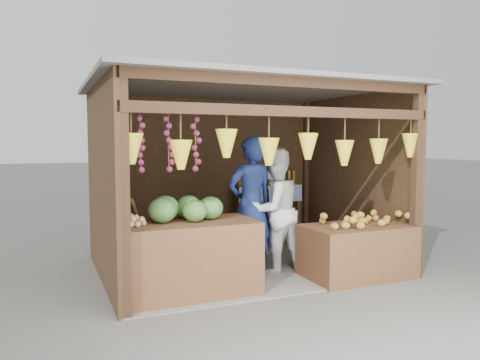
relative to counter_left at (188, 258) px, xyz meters
name	(u,v)px	position (x,y,z in m)	size (l,w,h in m)	color
ground	(242,266)	(1.12, 0.96, -0.45)	(80.00, 80.00, 0.00)	#514F49
stall_structure	(241,154)	(1.09, 0.92, 1.22)	(4.30, 3.30, 2.66)	slate
back_shelf	(268,196)	(2.17, 2.24, 0.43)	(1.25, 0.32, 1.32)	#382314
counter_left	(188,258)	(0.00, 0.00, 0.00)	(1.64, 0.85, 0.89)	#512F1B
counter_right	(357,251)	(2.35, -0.17, -0.09)	(1.45, 0.85, 0.71)	#442816
stool	(121,268)	(-0.64, 1.03, -0.30)	(0.31, 0.31, 0.29)	black
man_standing	(251,206)	(1.06, 0.52, 0.52)	(0.70, 0.46, 1.93)	#121D46
woman_standing	(274,210)	(1.42, 0.52, 0.43)	(0.86, 0.67, 1.76)	silver
vendor_seated	(120,217)	(-0.64, 1.03, 0.40)	(0.54, 0.35, 1.11)	brown
melon_pile	(183,208)	(-0.03, 0.09, 0.61)	(1.00, 0.50, 0.32)	#134612
tanfruit_pile	(134,220)	(-0.64, -0.02, 0.51)	(0.34, 0.40, 0.13)	tan
mango_pile	(364,217)	(2.45, -0.16, 0.38)	(1.40, 0.64, 0.22)	#D2591C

